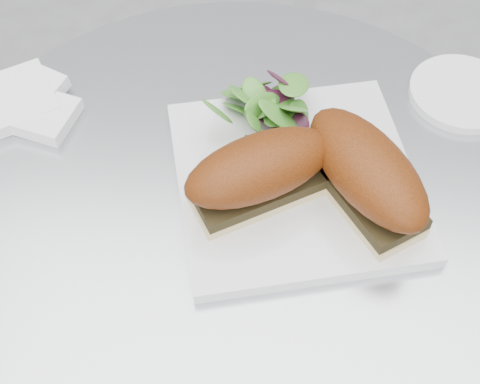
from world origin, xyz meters
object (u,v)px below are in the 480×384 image
object	(u,v)px
plate	(295,180)
sandwich_right	(366,173)
sandwich_left	(259,172)
saucer	(461,93)

from	to	relation	value
plate	sandwich_right	bearing A→B (deg)	-17.93
plate	sandwich_left	distance (m)	0.07
plate	sandwich_right	world-z (taller)	sandwich_right
plate	saucer	distance (m)	0.25
plate	saucer	size ratio (longest dim) A/B	2.02
plate	sandwich_left	xyz separation A→B (m)	(-0.04, -0.03, 0.05)
plate	sandwich_right	xyz separation A→B (m)	(0.07, -0.02, 0.05)
sandwich_right	saucer	xyz separation A→B (m)	(0.13, 0.18, -0.05)
sandwich_right	plate	bearing A→B (deg)	-143.01
plate	saucer	xyz separation A→B (m)	(0.20, 0.16, -0.00)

